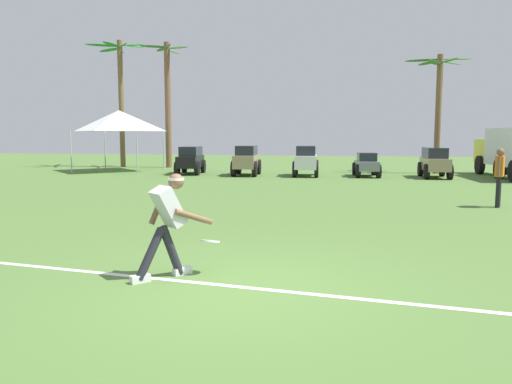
% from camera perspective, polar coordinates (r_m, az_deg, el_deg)
% --- Properties ---
extents(ground_plane, '(80.00, 80.00, 0.00)m').
position_cam_1_polar(ground_plane, '(6.32, -1.61, -11.08)').
color(ground_plane, '#4D7033').
extents(field_line_paint, '(18.05, 2.44, 0.01)m').
position_cam_1_polar(field_line_paint, '(6.40, -1.45, -10.83)').
color(field_line_paint, white).
rests_on(field_line_paint, ground_plane).
extents(frisbee_thrower, '(0.95, 0.77, 1.40)m').
position_cam_1_polar(frisbee_thrower, '(6.78, -10.04, -3.10)').
color(frisbee_thrower, '#23232D').
rests_on(frisbee_thrower, ground_plane).
extents(frisbee_in_flight, '(0.33, 0.33, 0.08)m').
position_cam_1_polar(frisbee_in_flight, '(6.92, -5.28, -5.61)').
color(frisbee_in_flight, white).
extents(teammate_near_sideline, '(0.31, 0.48, 1.56)m').
position_cam_1_polar(teammate_near_sideline, '(14.60, 26.06, 2.07)').
color(teammate_near_sideline, black).
rests_on(teammate_near_sideline, ground_plane).
extents(parked_car_slot_a, '(1.41, 2.50, 1.34)m').
position_cam_1_polar(parked_car_slot_a, '(24.69, -7.49, 3.74)').
color(parked_car_slot_a, black).
rests_on(parked_car_slot_a, ground_plane).
extents(parked_car_slot_b, '(1.30, 2.41, 1.40)m').
position_cam_1_polar(parked_car_slot_b, '(23.58, -1.10, 3.72)').
color(parked_car_slot_b, '#998466').
rests_on(parked_car_slot_b, ground_plane).
extents(parked_car_slot_c, '(1.31, 2.41, 1.40)m').
position_cam_1_polar(parked_car_slot_c, '(23.33, 5.73, 3.66)').
color(parked_car_slot_c, silver).
rests_on(parked_car_slot_c, ground_plane).
extents(parked_car_slot_d, '(1.28, 2.28, 1.10)m').
position_cam_1_polar(parked_car_slot_d, '(23.47, 12.50, 3.12)').
color(parked_car_slot_d, slate).
rests_on(parked_car_slot_d, ground_plane).
extents(parked_car_slot_e, '(1.20, 2.42, 1.34)m').
position_cam_1_polar(parked_car_slot_e, '(23.69, 19.75, 3.30)').
color(parked_car_slot_e, '#998466').
rests_on(parked_car_slot_e, ground_plane).
extents(box_truck, '(1.76, 5.97, 2.20)m').
position_cam_1_polar(box_truck, '(24.84, 26.96, 4.28)').
color(box_truck, yellow).
rests_on(box_truck, ground_plane).
extents(palm_tree_far_left, '(3.37, 3.49, 7.40)m').
position_cam_1_polar(palm_tree_far_left, '(31.06, -15.23, 11.23)').
color(palm_tree_far_left, brown).
rests_on(palm_tree_far_left, ground_plane).
extents(palm_tree_left_of_centre, '(2.82, 2.98, 7.19)m').
position_cam_1_polar(palm_tree_left_of_centre, '(29.88, -10.05, 10.59)').
color(palm_tree_left_of_centre, brown).
rests_on(palm_tree_left_of_centre, ground_plane).
extents(palm_tree_right_of_centre, '(3.19, 3.39, 5.79)m').
position_cam_1_polar(palm_tree_right_of_centre, '(26.39, 20.15, 9.92)').
color(palm_tree_right_of_centre, brown).
rests_on(palm_tree_right_of_centre, ground_plane).
extents(event_tent, '(3.71, 3.71, 3.18)m').
position_cam_1_polar(event_tent, '(27.37, -15.40, 7.85)').
color(event_tent, '#B2B5BA').
rests_on(event_tent, ground_plane).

